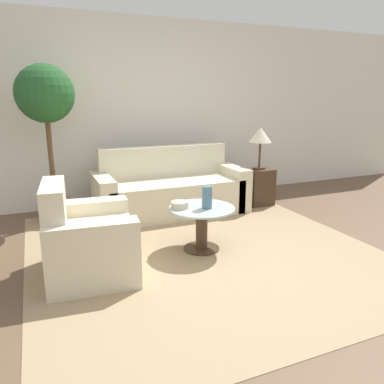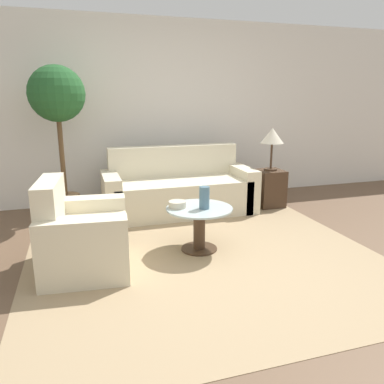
{
  "view_description": "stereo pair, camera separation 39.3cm",
  "coord_description": "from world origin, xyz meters",
  "px_view_note": "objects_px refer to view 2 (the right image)",
  "views": [
    {
      "loc": [
        -1.61,
        -2.64,
        1.53
      ],
      "look_at": [
        -0.12,
        0.86,
        0.55
      ],
      "focal_mm": 35.0,
      "sensor_mm": 36.0,
      "label": 1
    },
    {
      "loc": [
        -1.24,
        -2.78,
        1.53
      ],
      "look_at": [
        -0.12,
        0.86,
        0.55
      ],
      "focal_mm": 35.0,
      "sensor_mm": 36.0,
      "label": 2
    }
  ],
  "objects_px": {
    "vase": "(204,198)",
    "bowl": "(177,204)",
    "sofa_main": "(178,191)",
    "coffee_table": "(199,223)",
    "potted_plant": "(58,108)",
    "armchair": "(79,239)",
    "table_lamp": "(272,137)"
  },
  "relations": [
    {
      "from": "armchair",
      "to": "coffee_table",
      "type": "relative_size",
      "value": 1.41
    },
    {
      "from": "coffee_table",
      "to": "table_lamp",
      "type": "bearing_deg",
      "value": 39.77
    },
    {
      "from": "sofa_main",
      "to": "vase",
      "type": "relative_size",
      "value": 8.88
    },
    {
      "from": "bowl",
      "to": "sofa_main",
      "type": "bearing_deg",
      "value": 74.62
    },
    {
      "from": "table_lamp",
      "to": "vase",
      "type": "height_order",
      "value": "table_lamp"
    },
    {
      "from": "sofa_main",
      "to": "coffee_table",
      "type": "relative_size",
      "value": 2.99
    },
    {
      "from": "table_lamp",
      "to": "vase",
      "type": "relative_size",
      "value": 2.61
    },
    {
      "from": "sofa_main",
      "to": "coffee_table",
      "type": "height_order",
      "value": "sofa_main"
    },
    {
      "from": "potted_plant",
      "to": "bowl",
      "type": "xyz_separation_m",
      "value": [
        1.1,
        -1.42,
        -0.91
      ]
    },
    {
      "from": "sofa_main",
      "to": "potted_plant",
      "type": "distance_m",
      "value": 1.83
    },
    {
      "from": "coffee_table",
      "to": "potted_plant",
      "type": "bearing_deg",
      "value": 131.37
    },
    {
      "from": "sofa_main",
      "to": "potted_plant",
      "type": "xyz_separation_m",
      "value": [
        -1.45,
        0.15,
        1.1
      ]
    },
    {
      "from": "coffee_table",
      "to": "potted_plant",
      "type": "height_order",
      "value": "potted_plant"
    },
    {
      "from": "coffee_table",
      "to": "vase",
      "type": "bearing_deg",
      "value": -51.22
    },
    {
      "from": "potted_plant",
      "to": "armchair",
      "type": "bearing_deg",
      "value": -84.67
    },
    {
      "from": "table_lamp",
      "to": "potted_plant",
      "type": "height_order",
      "value": "potted_plant"
    },
    {
      "from": "armchair",
      "to": "bowl",
      "type": "distance_m",
      "value": 0.98
    },
    {
      "from": "table_lamp",
      "to": "bowl",
      "type": "height_order",
      "value": "table_lamp"
    },
    {
      "from": "coffee_table",
      "to": "vase",
      "type": "relative_size",
      "value": 2.98
    },
    {
      "from": "sofa_main",
      "to": "bowl",
      "type": "relative_size",
      "value": 11.37
    },
    {
      "from": "armchair",
      "to": "potted_plant",
      "type": "bearing_deg",
      "value": 10.7
    },
    {
      "from": "armchair",
      "to": "table_lamp",
      "type": "xyz_separation_m",
      "value": [
        2.61,
        1.29,
        0.69
      ]
    },
    {
      "from": "sofa_main",
      "to": "armchair",
      "type": "xyz_separation_m",
      "value": [
        -1.3,
        -1.43,
        -0.0
      ]
    },
    {
      "from": "sofa_main",
      "to": "coffee_table",
      "type": "xyz_separation_m",
      "value": [
        -0.14,
        -1.34,
        -0.0
      ]
    },
    {
      "from": "sofa_main",
      "to": "table_lamp",
      "type": "relative_size",
      "value": 3.41
    },
    {
      "from": "coffee_table",
      "to": "table_lamp",
      "type": "xyz_separation_m",
      "value": [
        1.44,
        1.2,
        0.69
      ]
    },
    {
      "from": "armchair",
      "to": "bowl",
      "type": "relative_size",
      "value": 5.37
    },
    {
      "from": "vase",
      "to": "bowl",
      "type": "xyz_separation_m",
      "value": [
        -0.25,
        0.11,
        -0.08
      ]
    },
    {
      "from": "table_lamp",
      "to": "armchair",
      "type": "bearing_deg",
      "value": -153.61
    },
    {
      "from": "armchair",
      "to": "potted_plant",
      "type": "relative_size",
      "value": 0.5
    },
    {
      "from": "vase",
      "to": "bowl",
      "type": "relative_size",
      "value": 1.28
    },
    {
      "from": "coffee_table",
      "to": "potted_plant",
      "type": "xyz_separation_m",
      "value": [
        -1.31,
        1.49,
        1.1
      ]
    }
  ]
}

